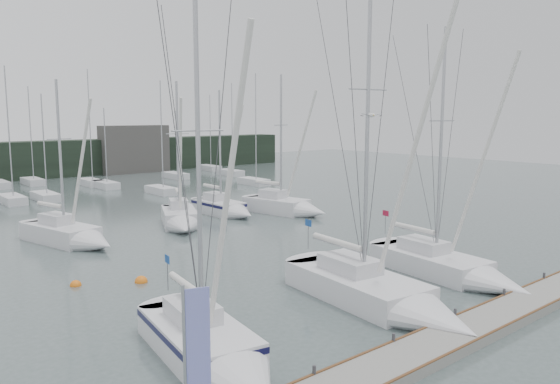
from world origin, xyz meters
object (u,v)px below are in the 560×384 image
at_px(sailboat_near_right, 459,271).
at_px(buoy_c, 76,286).
at_px(buoy_a, 141,282).
at_px(sailboat_near_center, 391,300).
at_px(sailboat_mid_e, 291,207).
at_px(sailboat_mid_b, 75,237).
at_px(dock_banner, 194,357).
at_px(sailboat_near_left, 216,354).
at_px(sailboat_mid_c, 181,220).
at_px(sailboat_mid_d, 227,209).

distance_m(sailboat_near_right, buoy_c, 19.77).
bearing_deg(buoy_a, sailboat_near_right, -39.17).
relative_size(sailboat_near_center, sailboat_mid_e, 1.29).
relative_size(sailboat_mid_b, buoy_c, 20.42).
xyz_separation_m(sailboat_near_right, dock_banner, (-18.59, -4.47, 2.44)).
distance_m(sailboat_near_left, sailboat_near_center, 8.93).
bearing_deg(sailboat_mid_c, sailboat_mid_e, 18.91).
bearing_deg(dock_banner, buoy_c, 99.39).
distance_m(sailboat_near_left, sailboat_mid_c, 23.93).
bearing_deg(sailboat_near_center, buoy_c, 132.52).
bearing_deg(sailboat_near_center, buoy_a, 126.59).
bearing_deg(sailboat_near_left, sailboat_mid_b, 91.56).
relative_size(buoy_a, dock_banner, 0.15).
height_order(sailboat_near_right, sailboat_mid_b, sailboat_near_right).
xyz_separation_m(sailboat_near_left, sailboat_near_center, (8.92, -0.37, 0.00)).
relative_size(sailboat_mid_d, sailboat_mid_e, 0.89).
distance_m(sailboat_mid_d, sailboat_mid_e, 5.53).
relative_size(sailboat_mid_e, buoy_c, 22.43).
bearing_deg(buoy_a, sailboat_mid_b, 88.69).
bearing_deg(sailboat_near_center, sailboat_mid_b, 112.53).
height_order(sailboat_near_left, sailboat_mid_b, sailboat_near_left).
bearing_deg(sailboat_mid_e, sailboat_mid_c, 162.55).
height_order(sailboat_near_right, sailboat_mid_c, sailboat_near_right).
relative_size(sailboat_near_right, buoy_a, 20.97).
height_order(sailboat_mid_d, sailboat_mid_e, sailboat_mid_e).
bearing_deg(buoy_c, sailboat_mid_b, 70.66).
height_order(sailboat_near_center, sailboat_mid_c, sailboat_near_center).
bearing_deg(buoy_a, sailboat_mid_d, 42.08).
bearing_deg(buoy_a, sailboat_mid_e, 27.25).
relative_size(sailboat_near_center, buoy_a, 24.69).
relative_size(sailboat_near_left, sailboat_mid_c, 1.15).
height_order(sailboat_near_left, dock_banner, sailboat_near_left).
xyz_separation_m(sailboat_mid_e, buoy_c, (-21.51, -8.03, -0.61)).
distance_m(buoy_a, buoy_c, 3.24).
xyz_separation_m(sailboat_near_right, sailboat_mid_c, (-4.42, 21.08, 0.08)).
bearing_deg(sailboat_mid_d, sailboat_near_center, -108.76).
relative_size(sailboat_near_center, buoy_c, 28.90).
relative_size(sailboat_mid_c, dock_banner, 2.74).
xyz_separation_m(sailboat_near_center, buoy_a, (-6.51, 11.09, -0.56)).
bearing_deg(sailboat_near_right, sailboat_near_center, -167.77).
bearing_deg(sailboat_mid_e, sailboat_mid_d, 133.42).
distance_m(sailboat_near_left, buoy_c, 12.33).
height_order(sailboat_mid_d, buoy_c, sailboat_mid_d).
bearing_deg(buoy_a, sailboat_mid_c, 51.60).
bearing_deg(sailboat_near_right, sailboat_mid_c, 108.43).
bearing_deg(sailboat_mid_c, sailboat_near_center, -70.58).
height_order(buoy_a, dock_banner, dock_banner).
distance_m(sailboat_near_right, buoy_a, 16.57).
bearing_deg(buoy_a, sailboat_near_center, -59.58).
relative_size(sailboat_near_left, dock_banner, 3.15).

